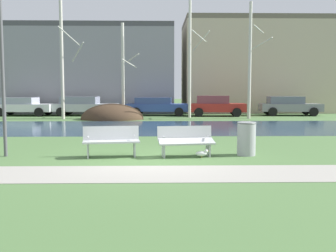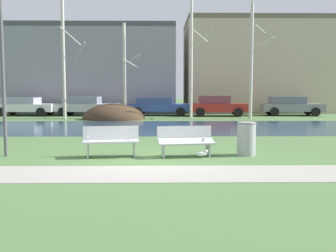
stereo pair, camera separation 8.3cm
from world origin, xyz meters
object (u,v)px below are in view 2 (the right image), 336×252
at_px(parked_van_nearest_white, 25,106).
at_px(parked_wagon_fourth_red, 217,105).
at_px(parked_sedan_second_silver, 85,105).
at_px(parked_hatch_third_blue, 159,106).
at_px(parked_suv_fifth_grey, 290,105).
at_px(bench_right, 186,140).
at_px(seagull, 202,153).
at_px(trash_bin, 246,138).
at_px(streetlamp, 1,18).
at_px(bench_left, 111,140).

bearing_deg(parked_van_nearest_white, parked_wagon_fourth_red, -2.47).
bearing_deg(parked_sedan_second_silver, parked_hatch_third_blue, 0.79).
xyz_separation_m(parked_sedan_second_silver, parked_hatch_third_blue, (5.42, 0.07, -0.03)).
bearing_deg(parked_suv_fifth_grey, parked_sedan_second_silver, 179.66).
bearing_deg(bench_right, parked_van_nearest_white, 121.15).
relative_size(seagull, parked_sedan_second_silver, 0.08).
height_order(trash_bin, streetlamp, streetlamp).
height_order(bench_left, parked_wagon_fourth_red, parked_wagon_fourth_red).
bearing_deg(seagull, bench_right, 153.18).
height_order(bench_left, parked_suv_fifth_grey, parked_suv_fifth_grey).
bearing_deg(parked_hatch_third_blue, trash_bin, -81.32).
relative_size(bench_right, trash_bin, 1.70).
xyz_separation_m(bench_right, trash_bin, (1.79, 0.19, 0.04)).
height_order(bench_left, bench_right, same).
relative_size(seagull, parked_hatch_third_blue, 0.08).
height_order(seagull, parked_van_nearest_white, parked_van_nearest_white).
relative_size(bench_left, parked_hatch_third_blue, 0.34).
xyz_separation_m(seagull, parked_suv_fifth_grey, (8.43, 18.05, 0.62)).
xyz_separation_m(trash_bin, parked_wagon_fourth_red, (1.54, 17.07, 0.27)).
height_order(bench_left, parked_sedan_second_silver, parked_sedan_second_silver).
relative_size(parked_van_nearest_white, parked_wagon_fourth_red, 1.08).
height_order(bench_right, streetlamp, streetlamp).
xyz_separation_m(seagull, parked_sedan_second_silver, (-6.79, 18.14, 0.62)).
xyz_separation_m(bench_left, streetlamp, (-3.07, 0.17, 3.46)).
bearing_deg(streetlamp, parked_suv_fifth_grey, 51.43).
height_order(parked_sedan_second_silver, parked_suv_fifth_grey, parked_suv_fifth_grey).
bearing_deg(parked_hatch_third_blue, parked_suv_fifth_grey, -0.97).
distance_m(seagull, streetlamp, 6.83).
bearing_deg(parked_hatch_third_blue, seagull, -85.71).
bearing_deg(parked_van_nearest_white, seagull, -58.14).
bearing_deg(bench_right, parked_wagon_fourth_red, 79.06).
bearing_deg(parked_hatch_third_blue, bench_left, -93.86).
distance_m(bench_right, streetlamp, 6.26).
bearing_deg(bench_left, streetlamp, 176.92).
bearing_deg(trash_bin, seagull, -162.77).
distance_m(bench_left, seagull, 2.61).
bearing_deg(parked_wagon_fourth_red, seagull, -99.40).
bearing_deg(bench_left, parked_suv_fifth_grey, 58.30).
distance_m(streetlamp, parked_hatch_third_blue, 18.62).
xyz_separation_m(bench_left, bench_right, (2.14, 0.00, 0.00)).
distance_m(bench_right, parked_van_nearest_white, 20.89).
bearing_deg(seagull, bench_left, 175.04).
distance_m(bench_left, parked_wagon_fourth_red, 18.12).
distance_m(parked_van_nearest_white, parked_wagon_fourth_red, 14.16).
xyz_separation_m(trash_bin, parked_van_nearest_white, (-12.60, 17.68, 0.22)).
relative_size(bench_right, parked_van_nearest_white, 0.37).
bearing_deg(seagull, trash_bin, 17.23).
xyz_separation_m(bench_left, parked_hatch_third_blue, (1.21, 17.99, 0.25)).
xyz_separation_m(bench_right, streetlamp, (-5.21, 0.17, 3.46)).
bearing_deg(bench_left, parked_van_nearest_white, 115.87).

